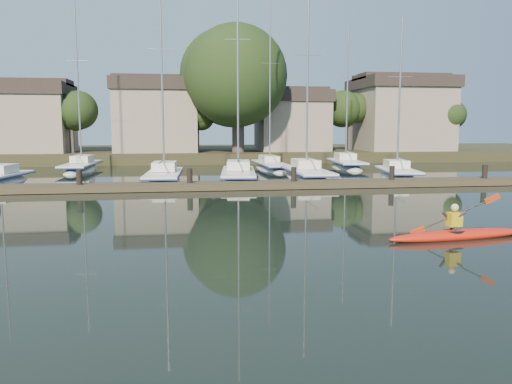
{
  "coord_description": "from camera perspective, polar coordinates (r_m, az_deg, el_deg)",
  "views": [
    {
      "loc": [
        -3.24,
        -14.23,
        3.55
      ],
      "look_at": [
        -0.73,
        3.38,
        1.2
      ],
      "focal_mm": 35.0,
      "sensor_mm": 36.0,
      "label": 1
    }
  ],
  "objects": [
    {
      "name": "sailboat_4",
      "position": [
        35.97,
        15.84,
        1.26
      ],
      "size": [
        3.34,
        7.36,
        12.06
      ],
      "rotation": [
        0.0,
        0.0,
        -0.18
      ],
      "color": "white",
      "rests_on": "ground"
    },
    {
      "name": "sailboat_6",
      "position": [
        41.61,
        1.64,
        2.39
      ],
      "size": [
        2.35,
        9.4,
        14.83
      ],
      "rotation": [
        0.0,
        0.0,
        0.04
      ],
      "color": "white",
      "rests_on": "ground"
    },
    {
      "name": "kayak",
      "position": [
        17.11,
        22.01,
        -4.35
      ],
      "size": [
        4.98,
        1.27,
        1.58
      ],
      "rotation": [
        0.0,
        0.0,
        0.12
      ],
      "color": "red",
      "rests_on": "ground"
    },
    {
      "name": "sailboat_5",
      "position": [
        42.66,
        -19.33,
        2.07
      ],
      "size": [
        2.32,
        9.09,
        14.96
      ],
      "rotation": [
        0.0,
        0.0,
        -0.02
      ],
      "color": "white",
      "rests_on": "ground"
    },
    {
      "name": "sailboat_2",
      "position": [
        33.14,
        -2.03,
        1.03
      ],
      "size": [
        3.18,
        9.66,
        15.69
      ],
      "rotation": [
        0.0,
        0.0,
        -0.1
      ],
      "color": "white",
      "rests_on": "ground"
    },
    {
      "name": "dock",
      "position": [
        28.61,
        -1.55,
        0.81
      ],
      "size": [
        34.0,
        2.0,
        1.8
      ],
      "color": "#4A3F2A",
      "rests_on": "ground"
    },
    {
      "name": "sailboat_3",
      "position": [
        33.86,
        5.85,
        1.11
      ],
      "size": [
        2.37,
        8.85,
        14.24
      ],
      "rotation": [
        0.0,
        0.0,
        -0.01
      ],
      "color": "white",
      "rests_on": "ground"
    },
    {
      "name": "ground",
      "position": [
        15.02,
        4.61,
        -6.17
      ],
      "size": [
        160.0,
        160.0,
        0.0
      ],
      "primitive_type": "plane",
      "color": "black",
      "rests_on": "ground"
    },
    {
      "name": "sailboat_1",
      "position": [
        32.78,
        -10.45,
        0.84
      ],
      "size": [
        2.57,
        8.93,
        14.46
      ],
      "rotation": [
        0.0,
        0.0,
        -0.04
      ],
      "color": "white",
      "rests_on": "ground"
    },
    {
      "name": "shore",
      "position": [
        54.74,
        -3.05,
        7.17
      ],
      "size": [
        90.0,
        25.25,
        12.75
      ],
      "color": "#2E361B",
      "rests_on": "ground"
    },
    {
      "name": "sailboat_7",
      "position": [
        43.59,
        10.26,
        2.47
      ],
      "size": [
        2.92,
        8.56,
        13.54
      ],
      "rotation": [
        0.0,
        0.0,
        -0.09
      ],
      "color": "white",
      "rests_on": "ground"
    }
  ]
}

